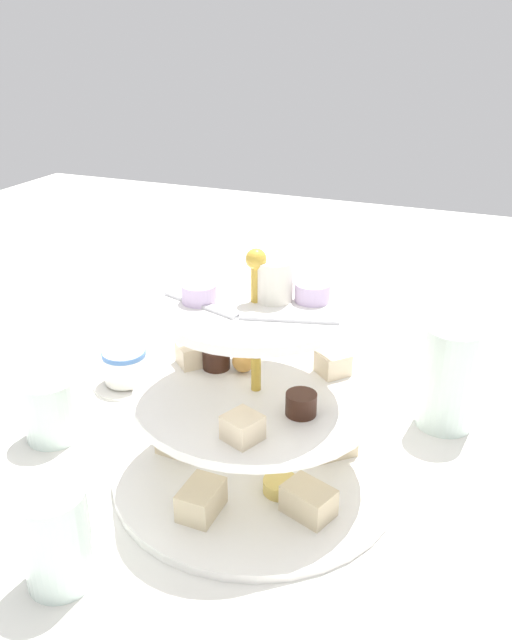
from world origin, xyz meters
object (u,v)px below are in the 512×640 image
Objects in this scene: water_glass_short_left at (51,409)px; butter_knife_right at (268,348)px; water_glass_tall_right at (449,377)px; teacup_with_saucer at (125,368)px; tiered_serving_stand at (256,413)px; water_glass_mid_back at (56,538)px.

water_glass_short_left is 0.45× the size of butter_knife_right.
water_glass_tall_right reaches higher than butter_knife_right.
teacup_with_saucer is at bearing -170.92° from water_glass_tall_right.
water_glass_tall_right is 0.47m from water_glass_short_left.
teacup_with_saucer is (0.01, 0.14, -0.01)m from water_glass_short_left.
water_glass_short_left is at bearing -174.44° from tiered_serving_stand.
teacup_with_saucer is 0.95× the size of water_glass_mid_back.
butter_knife_right is at bearing 63.65° from water_glass_short_left.
teacup_with_saucer is at bearing 154.57° from tiered_serving_stand.
water_glass_short_left reaches higher than butter_knife_right.
teacup_with_saucer is at bearing 85.05° from water_glass_short_left.
tiered_serving_stand is at bearing 5.56° from water_glass_short_left.
butter_knife_right is at bearing 108.76° from tiered_serving_stand.
tiered_serving_stand is 2.37× the size of water_glass_tall_right.
water_glass_mid_back is at bearing -50.31° from water_glass_short_left.
butter_knife_right is 1.80× the size of water_glass_mid_back.
water_glass_mid_back is at bearing 64.24° from butter_knife_right.
water_glass_tall_right reaches higher than water_glass_short_left.
water_glass_short_left reaches higher than teacup_with_saucer.
water_glass_tall_right is 1.69× the size of water_glass_short_left.
tiered_serving_stand is 0.31m from butter_knife_right.
water_glass_mid_back is at bearing -117.25° from tiered_serving_stand.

